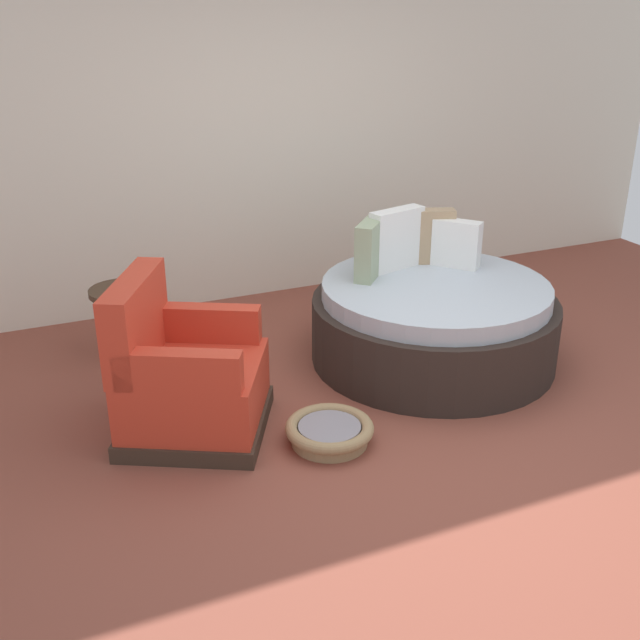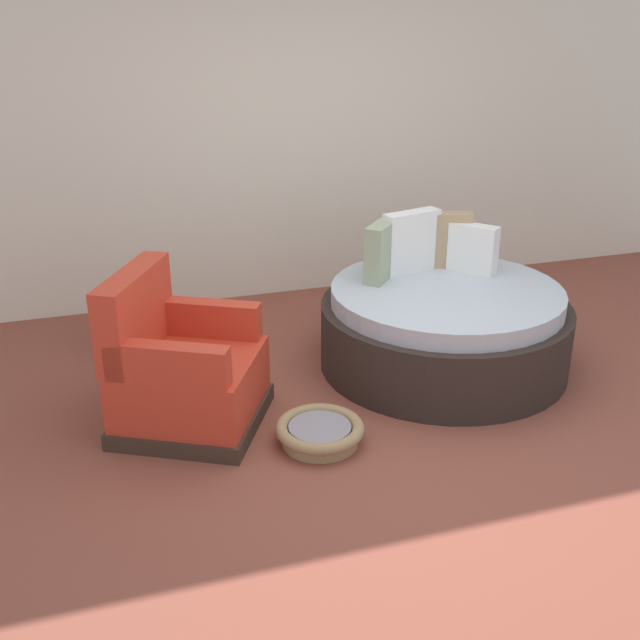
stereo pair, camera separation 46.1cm
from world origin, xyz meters
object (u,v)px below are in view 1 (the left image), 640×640
(pet_basket, at_px, (330,431))
(side_table, at_px, (122,301))
(round_daybed, at_px, (433,319))
(red_armchair, at_px, (185,380))

(pet_basket, bearing_deg, side_table, 117.79)
(round_daybed, distance_m, pet_basket, 1.36)
(side_table, bearing_deg, red_armchair, -82.82)
(red_armchair, relative_size, pet_basket, 2.12)
(red_armchair, xyz_separation_m, pet_basket, (0.70, -0.47, -0.26))
(red_armchair, bearing_deg, pet_basket, -33.60)
(round_daybed, height_order, pet_basket, round_daybed)
(pet_basket, bearing_deg, round_daybed, 33.17)
(pet_basket, distance_m, side_table, 1.85)
(round_daybed, xyz_separation_m, red_armchair, (-1.82, -0.26, 0.03))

